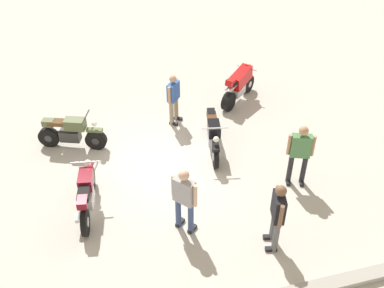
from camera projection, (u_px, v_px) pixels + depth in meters
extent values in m
plane|color=#B7B2A8|center=(157.00, 166.00, 11.98)|extent=(40.00, 40.00, 0.00)
cylinder|color=black|center=(248.00, 84.00, 14.96)|extent=(0.55, 0.52, 0.60)
cylinder|color=black|center=(228.00, 101.00, 14.05)|extent=(0.59, 0.57, 0.60)
cylinder|color=silver|center=(248.00, 84.00, 14.96)|extent=(0.28, 0.27, 0.21)
cylinder|color=silver|center=(228.00, 101.00, 14.05)|extent=(0.28, 0.27, 0.21)
cube|color=silver|center=(238.00, 90.00, 14.41)|extent=(0.60, 0.58, 0.32)
cube|color=red|center=(241.00, 77.00, 14.27)|extent=(0.97, 0.93, 0.57)
cone|color=red|center=(249.00, 67.00, 14.53)|extent=(0.49, 0.49, 0.39)
cube|color=black|center=(235.00, 81.00, 13.96)|extent=(0.62, 0.60, 0.12)
cube|color=red|center=(231.00, 82.00, 13.71)|extent=(0.40, 0.40, 0.23)
cylinder|color=silver|center=(233.00, 87.00, 13.82)|extent=(0.35, 0.33, 0.17)
cylinder|color=silver|center=(229.00, 86.00, 13.89)|extent=(0.35, 0.33, 0.17)
cylinder|color=silver|center=(247.00, 68.00, 14.42)|extent=(0.50, 0.54, 0.04)
sphere|color=silver|center=(250.00, 67.00, 14.61)|extent=(0.16, 0.16, 0.16)
cylinder|color=black|center=(91.00, 179.00, 11.09)|extent=(0.23, 0.65, 0.64)
cylinder|color=black|center=(85.00, 222.00, 9.94)|extent=(0.23, 0.65, 0.64)
cylinder|color=silver|center=(91.00, 179.00, 11.09)|extent=(0.18, 0.24, 0.22)
cylinder|color=silver|center=(85.00, 222.00, 9.94)|extent=(0.18, 0.24, 0.22)
cube|color=silver|center=(87.00, 198.00, 10.41)|extent=(0.37, 0.60, 0.32)
cube|color=maroon|center=(86.00, 179.00, 10.33)|extent=(0.41, 0.61, 0.30)
cube|color=maroon|center=(89.00, 168.00, 10.88)|extent=(0.23, 0.46, 0.08)
cube|color=black|center=(84.00, 192.00, 9.96)|extent=(0.36, 0.64, 0.12)
cube|color=maroon|center=(82.00, 202.00, 9.73)|extent=(0.27, 0.35, 0.18)
cylinder|color=silver|center=(78.00, 212.00, 10.11)|extent=(0.20, 0.57, 0.16)
cylinder|color=silver|center=(86.00, 162.00, 10.44)|extent=(0.70, 0.15, 0.04)
sphere|color=silver|center=(88.00, 163.00, 10.73)|extent=(0.16, 0.16, 0.16)
cylinder|color=black|center=(96.00, 140.00, 12.44)|extent=(0.62, 0.36, 0.60)
cylinder|color=black|center=(49.00, 137.00, 12.54)|extent=(0.62, 0.36, 0.60)
cylinder|color=#333333|center=(96.00, 140.00, 12.44)|extent=(0.26, 0.24, 0.21)
cylinder|color=#333333|center=(49.00, 137.00, 12.54)|extent=(0.26, 0.24, 0.21)
cube|color=#333333|center=(70.00, 135.00, 12.43)|extent=(0.62, 0.46, 0.32)
cube|color=#515B38|center=(75.00, 124.00, 12.17)|extent=(0.64, 0.49, 0.30)
cube|color=#515B38|center=(95.00, 130.00, 12.24)|extent=(0.47, 0.30, 0.08)
cube|color=brown|center=(59.00, 123.00, 12.19)|extent=(0.65, 0.45, 0.12)
cube|color=#515B38|center=(48.00, 123.00, 12.23)|extent=(0.38, 0.32, 0.18)
cylinder|color=#333333|center=(59.00, 133.00, 12.62)|extent=(0.56, 0.29, 0.16)
cylinder|color=#333333|center=(85.00, 117.00, 12.00)|extent=(0.28, 0.67, 0.04)
sphere|color=silver|center=(94.00, 124.00, 12.10)|extent=(0.16, 0.16, 0.16)
cylinder|color=black|center=(216.00, 157.00, 11.80)|extent=(0.24, 0.65, 0.64)
cylinder|color=black|center=(210.00, 125.00, 12.96)|extent=(0.24, 0.65, 0.64)
cylinder|color=silver|center=(216.00, 157.00, 11.80)|extent=(0.18, 0.25, 0.22)
cylinder|color=silver|center=(210.00, 125.00, 12.96)|extent=(0.18, 0.25, 0.22)
cube|color=silver|center=(213.00, 136.00, 12.36)|extent=(0.38, 0.60, 0.32)
cube|color=black|center=(214.00, 129.00, 11.96)|extent=(0.42, 0.61, 0.30)
cube|color=black|center=(216.00, 146.00, 11.59)|extent=(0.24, 0.46, 0.08)
cube|color=#4C2D19|center=(212.00, 119.00, 12.31)|extent=(0.37, 0.64, 0.12)
cube|color=black|center=(211.00, 113.00, 12.56)|extent=(0.28, 0.36, 0.18)
cylinder|color=silver|center=(217.00, 129.00, 12.72)|extent=(0.21, 0.57, 0.16)
cylinder|color=silver|center=(215.00, 128.00, 11.55)|extent=(0.69, 0.17, 0.04)
sphere|color=silver|center=(216.00, 139.00, 11.49)|extent=(0.16, 0.16, 0.16)
cylinder|color=#384772|center=(191.00, 218.00, 9.88)|extent=(0.18, 0.18, 0.86)
cube|color=black|center=(192.00, 229.00, 10.15)|extent=(0.26, 0.25, 0.08)
cylinder|color=#384772|center=(178.00, 212.00, 10.03)|extent=(0.18, 0.18, 0.86)
cube|color=black|center=(180.00, 222.00, 10.31)|extent=(0.26, 0.25, 0.08)
cube|color=#99999E|center=(184.00, 191.00, 9.51)|extent=(0.48, 0.51, 0.61)
cylinder|color=#D8AD8C|center=(195.00, 196.00, 9.37)|extent=(0.13, 0.13, 0.58)
cylinder|color=#D8AD8C|center=(173.00, 185.00, 9.63)|extent=(0.13, 0.13, 0.58)
sphere|color=#D8AD8C|center=(184.00, 175.00, 9.23)|extent=(0.23, 0.23, 0.23)
cylinder|color=#262628|center=(290.00, 168.00, 11.25)|extent=(0.17, 0.17, 0.86)
cube|color=black|center=(288.00, 181.00, 11.44)|extent=(0.18, 0.28, 0.08)
cylinder|color=#262628|center=(304.00, 169.00, 11.22)|extent=(0.17, 0.17, 0.86)
cube|color=black|center=(302.00, 182.00, 11.41)|extent=(0.18, 0.28, 0.08)
cube|color=#4C7F4C|center=(301.00, 146.00, 10.80)|extent=(0.53, 0.38, 0.61)
cylinder|color=tan|center=(289.00, 145.00, 10.81)|extent=(0.12, 0.12, 0.57)
cylinder|color=tan|center=(313.00, 146.00, 10.76)|extent=(0.12, 0.12, 0.57)
sphere|color=tan|center=(304.00, 131.00, 10.52)|extent=(0.23, 0.23, 0.23)
cylinder|color=gray|center=(172.00, 113.00, 13.34)|extent=(0.18, 0.18, 0.78)
cube|color=black|center=(174.00, 123.00, 13.54)|extent=(0.26, 0.24, 0.08)
cylinder|color=gray|center=(176.00, 108.00, 13.57)|extent=(0.18, 0.18, 0.78)
cube|color=black|center=(178.00, 118.00, 13.76)|extent=(0.26, 0.24, 0.08)
cube|color=#3359A5|center=(173.00, 91.00, 13.05)|extent=(0.45, 0.48, 0.56)
cylinder|color=tan|center=(169.00, 95.00, 12.85)|extent=(0.13, 0.13, 0.52)
cylinder|color=tan|center=(177.00, 87.00, 13.23)|extent=(0.13, 0.13, 0.52)
sphere|color=tan|center=(173.00, 79.00, 12.80)|extent=(0.21, 0.21, 0.21)
cylinder|color=#59595B|center=(273.00, 225.00, 9.72)|extent=(0.16, 0.16, 0.85)
cube|color=black|center=(269.00, 237.00, 9.96)|extent=(0.28, 0.16, 0.08)
cylinder|color=#59595B|center=(276.00, 237.00, 9.45)|extent=(0.16, 0.16, 0.85)
cube|color=black|center=(271.00, 249.00, 9.69)|extent=(0.28, 0.16, 0.08)
cube|color=black|center=(279.00, 207.00, 9.15)|extent=(0.33, 0.52, 0.61)
cylinder|color=brown|center=(276.00, 197.00, 9.36)|extent=(0.11, 0.11, 0.57)
cylinder|color=brown|center=(281.00, 216.00, 8.91)|extent=(0.11, 0.11, 0.57)
sphere|color=brown|center=(281.00, 191.00, 8.88)|extent=(0.23, 0.23, 0.23)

